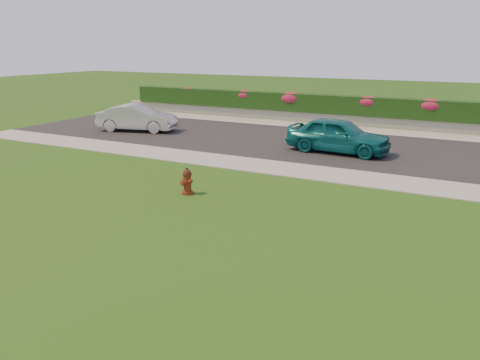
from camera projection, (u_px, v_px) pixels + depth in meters
The scene contains 14 objects.
ground at pixel (172, 273), 9.83m from camera, with size 120.00×120.00×0.00m, color black.
street_far at pixel (250, 138), 23.98m from camera, with size 26.00×8.00×0.04m, color black.
sidewalk_far at pixel (178, 156), 20.15m from camera, with size 24.00×2.00×0.04m, color gray.
sidewalk_beyond at pixel (352, 129), 26.49m from camera, with size 34.00×2.00×0.04m, color gray.
retaining_wall at pixel (359, 120), 27.69m from camera, with size 34.00×0.40×0.60m, color gray.
hedge at pixel (360, 106), 27.54m from camera, with size 32.00×0.90×1.10m, color black.
fire_hydrant at pixel (187, 182), 14.90m from camera, with size 0.45×0.43×0.87m.
sedan_teal at pixel (338, 135), 20.49m from camera, with size 1.81×4.49×1.53m, color #0C585C.
sedan_silver at pixel (137, 118), 25.65m from camera, with size 1.51×4.34×1.43m, color #A6A9AE.
flower_clump_a at pixel (186, 91), 32.70m from camera, with size 1.10×0.70×0.55m, color #B91F47.
flower_clump_b at pixel (245, 95), 30.70m from camera, with size 1.28×0.82×0.64m, color #B91F47.
flower_clump_c at pixel (291, 98), 29.30m from camera, with size 1.50×0.96×0.75m, color #B91F47.
flower_clump_d at pixel (368, 102), 27.18m from camera, with size 1.35×0.87×0.67m, color #B91F47.
flower_clump_e at pixel (431, 105), 25.68m from camera, with size 1.44×0.92×0.72m, color #B91F47.
Camera 1 is at (5.35, -7.25, 4.60)m, focal length 35.00 mm.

